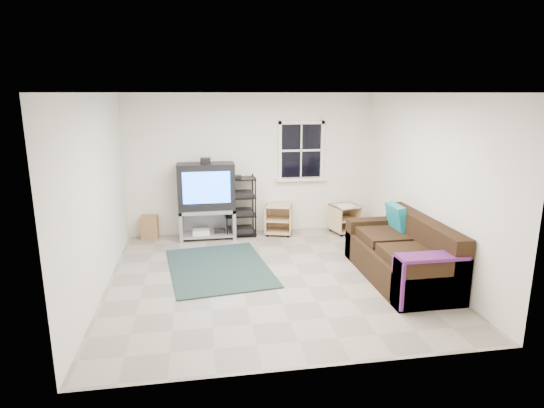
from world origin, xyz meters
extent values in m
plane|color=gray|center=(0.00, 0.00, 0.00)|extent=(4.60, 4.60, 0.00)
plane|color=white|center=(0.00, 0.00, 2.60)|extent=(4.60, 4.60, 0.00)
plane|color=silver|center=(0.00, 2.30, 1.30)|extent=(4.60, 0.00, 4.60)
plane|color=silver|center=(0.00, -2.30, 1.30)|extent=(4.60, 0.00, 4.60)
plane|color=silver|center=(-2.30, 0.00, 1.30)|extent=(0.00, 4.60, 4.60)
plane|color=silver|center=(2.30, 0.00, 1.30)|extent=(0.00, 4.60, 4.60)
cube|color=black|center=(0.95, 2.28, 1.55)|extent=(0.80, 0.01, 1.02)
cube|color=silver|center=(0.95, 2.26, 2.07)|extent=(0.88, 0.06, 0.06)
cube|color=silver|center=(0.95, 2.25, 1.00)|extent=(0.98, 0.14, 0.05)
cube|color=silver|center=(0.54, 2.26, 1.55)|extent=(0.06, 0.06, 1.10)
cube|color=silver|center=(1.36, 2.26, 1.55)|extent=(0.06, 0.06, 1.10)
cube|color=silver|center=(0.95, 2.27, 1.55)|extent=(0.78, 0.04, 0.04)
cube|color=#96969D|center=(-0.85, 2.02, 0.53)|extent=(1.01, 0.51, 0.06)
cube|color=#96969D|center=(-1.33, 2.02, 0.28)|extent=(0.06, 0.51, 0.56)
cube|color=#96969D|center=(-0.38, 2.02, 0.28)|extent=(0.06, 0.51, 0.56)
cube|color=#96969D|center=(-0.85, 2.02, 0.07)|extent=(0.89, 0.47, 0.04)
cube|color=#96969D|center=(-0.85, 2.25, 0.28)|extent=(1.01, 0.04, 0.56)
cube|color=silver|center=(-0.97, 1.98, 0.13)|extent=(0.30, 0.24, 0.08)
cube|color=black|center=(-0.63, 2.02, 0.12)|extent=(0.20, 0.18, 0.06)
cube|color=black|center=(-0.85, 2.02, 0.97)|extent=(1.01, 0.43, 0.83)
cube|color=#1E65FF|center=(-0.85, 1.80, 0.99)|extent=(0.83, 0.01, 0.56)
cube|color=black|center=(-0.85, 2.02, 1.44)|extent=(0.18, 0.13, 0.10)
cylinder|color=black|center=(-0.50, 1.89, 0.57)|extent=(0.02, 0.02, 1.14)
cylinder|color=black|center=(0.02, 1.89, 0.57)|extent=(0.02, 0.02, 1.14)
cylinder|color=black|center=(-0.50, 2.26, 0.57)|extent=(0.02, 0.02, 1.14)
cylinder|color=black|center=(0.02, 2.26, 0.57)|extent=(0.02, 0.02, 1.14)
cube|color=black|center=(-0.24, 2.07, 0.05)|extent=(0.57, 0.41, 0.02)
cube|color=black|center=(-0.24, 2.07, 0.11)|extent=(0.44, 0.33, 0.09)
cube|color=black|center=(-0.24, 2.07, 0.40)|extent=(0.57, 0.41, 0.02)
cube|color=black|center=(-0.24, 2.07, 0.45)|extent=(0.44, 0.33, 0.09)
cube|color=black|center=(-0.24, 2.07, 0.74)|extent=(0.57, 0.41, 0.02)
cube|color=black|center=(-0.24, 2.07, 0.80)|extent=(0.44, 0.33, 0.09)
cube|color=black|center=(-0.24, 2.07, 1.08)|extent=(0.57, 0.41, 0.02)
cube|color=tan|center=(0.48, 2.04, 0.56)|extent=(0.60, 0.60, 0.02)
cube|color=tan|center=(0.48, 2.04, 0.06)|extent=(0.60, 0.60, 0.02)
cube|color=tan|center=(0.26, 2.10, 0.31)|extent=(0.15, 0.47, 0.52)
cube|color=tan|center=(0.70, 1.98, 0.31)|extent=(0.15, 0.47, 0.52)
cube|color=tan|center=(0.54, 2.26, 0.31)|extent=(0.43, 0.14, 0.52)
cube|color=tan|center=(0.48, 2.04, 0.29)|extent=(0.55, 0.56, 0.02)
cylinder|color=black|center=(0.24, 1.90, 0.02)|extent=(0.05, 0.05, 0.05)
cylinder|color=black|center=(0.72, 2.17, 0.02)|extent=(0.05, 0.05, 0.05)
cube|color=tan|center=(1.74, 1.92, 0.52)|extent=(0.59, 0.59, 0.02)
cube|color=tan|center=(1.74, 1.92, 0.06)|extent=(0.59, 0.59, 0.02)
cube|color=tan|center=(1.52, 1.86, 0.29)|extent=(0.14, 0.47, 0.48)
cube|color=tan|center=(1.97, 1.98, 0.29)|extent=(0.14, 0.47, 0.48)
cube|color=tan|center=(1.69, 2.14, 0.29)|extent=(0.43, 0.13, 0.48)
cube|color=tan|center=(1.74, 1.92, 0.27)|extent=(0.54, 0.56, 0.02)
cylinder|color=black|center=(1.61, 1.69, 0.03)|extent=(0.05, 0.05, 0.05)
cylinder|color=black|center=(1.88, 2.15, 0.03)|extent=(0.05, 0.05, 0.05)
cylinder|color=silver|center=(1.72, 1.81, 0.55)|extent=(0.34, 0.34, 0.03)
cube|color=black|center=(1.81, -0.35, 0.22)|extent=(0.93, 2.06, 0.43)
cube|color=black|center=(2.15, -0.35, 0.65)|extent=(0.25, 2.06, 0.44)
cube|color=black|center=(1.81, 0.56, 0.32)|extent=(0.93, 0.25, 0.64)
cube|color=black|center=(1.81, -1.25, 0.32)|extent=(0.93, 0.25, 0.64)
cube|color=black|center=(1.72, -0.76, 0.50)|extent=(0.62, 0.74, 0.13)
cube|color=black|center=(1.72, 0.07, 0.50)|extent=(0.62, 0.74, 0.13)
cube|color=teal|center=(1.99, 0.22, 0.74)|extent=(0.21, 0.50, 0.43)
cube|color=#0D2494|center=(1.79, -1.25, 0.66)|extent=(0.85, 0.31, 0.04)
cube|color=#0D2494|center=(1.36, -1.25, 0.34)|extent=(0.04, 0.31, 0.60)
cube|color=black|center=(-0.73, 0.46, 0.01)|extent=(1.68, 2.15, 0.02)
cube|color=olive|center=(-1.90, 2.15, 0.21)|extent=(0.32, 0.22, 0.43)
camera|label=1|loc=(-1.00, -6.09, 2.59)|focal=30.00mm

